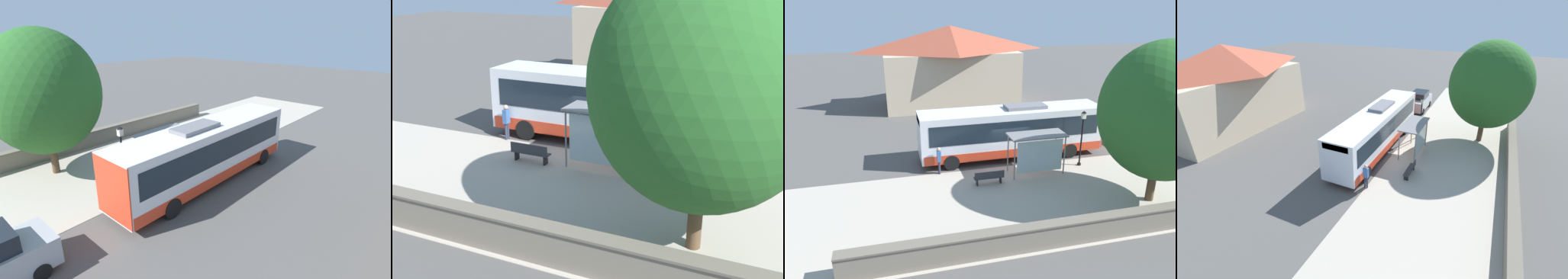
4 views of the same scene
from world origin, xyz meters
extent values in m
plane|color=#514F4C|center=(0.00, 0.00, 0.00)|extent=(120.00, 120.00, 0.00)
cube|color=#ADA393|center=(-4.50, 0.00, 0.01)|extent=(9.00, 44.00, 0.02)
cube|color=slate|center=(-8.55, 0.00, 0.56)|extent=(0.50, 20.00, 1.11)
cube|color=#685F52|center=(-8.55, 0.00, 1.15)|extent=(0.60, 20.00, 0.08)
cube|color=#C6B293|center=(16.04, 0.99, 2.69)|extent=(6.14, 12.92, 5.38)
pyramid|color=#9E4733|center=(16.04, 0.99, 6.59)|extent=(6.74, 13.52, 2.42)
cube|color=silver|center=(1.54, -0.49, 1.92)|extent=(2.47, 12.37, 2.94)
cube|color=black|center=(1.54, -0.49, 2.30)|extent=(2.51, 11.38, 1.29)
cube|color=red|center=(1.54, -0.49, 0.74)|extent=(2.51, 12.13, 0.59)
cube|color=red|center=(1.54, -6.65, 1.92)|extent=(2.51, 0.06, 2.82)
cube|color=black|center=(1.54, 5.65, 3.10)|extent=(1.85, 0.08, 0.41)
cube|color=slate|center=(1.54, -1.42, 3.50)|extent=(1.23, 2.72, 0.22)
cylinder|color=black|center=(0.39, 3.84, 0.50)|extent=(0.30, 1.00, 1.00)
cylinder|color=black|center=(2.70, 3.84, 0.50)|extent=(0.30, 1.00, 1.00)
cylinder|color=black|center=(0.39, -4.33, 0.50)|extent=(0.30, 1.00, 1.00)
cylinder|color=black|center=(2.70, -4.33, 0.50)|extent=(0.30, 1.00, 1.00)
cylinder|color=slate|center=(-0.71, -2.73, 1.24)|extent=(0.08, 0.08, 2.49)
cylinder|color=slate|center=(-0.71, 0.47, 1.24)|extent=(0.08, 0.08, 2.49)
cylinder|color=slate|center=(-1.98, -2.73, 1.24)|extent=(0.08, 0.08, 2.49)
cylinder|color=slate|center=(-1.98, 0.47, 1.24)|extent=(0.08, 0.08, 2.49)
cube|color=slate|center=(-1.34, -1.13, 2.53)|extent=(1.56, 3.50, 0.08)
cube|color=silver|center=(-1.96, -1.13, 1.37)|extent=(0.03, 2.88, 1.99)
cylinder|color=#2D3347|center=(-0.09, 4.68, 0.42)|extent=(0.12, 0.12, 0.84)
cylinder|color=#2D3347|center=(0.07, 4.68, 0.42)|extent=(0.12, 0.12, 0.84)
cube|color=#38609E|center=(-0.01, 4.68, 1.18)|extent=(0.34, 0.22, 0.68)
sphere|color=tan|center=(-0.01, 4.68, 1.64)|extent=(0.23, 0.23, 0.23)
cube|color=#333338|center=(-2.13, 2.09, 0.45)|extent=(0.40, 1.77, 0.06)
cube|color=#333338|center=(-2.30, 2.09, 0.68)|extent=(0.04, 1.77, 0.40)
cube|color=black|center=(-2.13, 1.38, 0.23)|extent=(0.32, 0.06, 0.45)
cube|color=black|center=(-2.13, 2.80, 0.23)|extent=(0.32, 0.06, 0.45)
cylinder|color=black|center=(-1.00, -4.34, 0.08)|extent=(0.24, 0.24, 0.16)
cylinder|color=black|center=(-1.00, -4.34, 1.60)|extent=(0.10, 0.10, 3.21)
cube|color=silver|center=(-1.00, -4.34, 3.38)|extent=(0.24, 0.24, 0.35)
pyramid|color=black|center=(-1.00, -4.34, 3.63)|extent=(0.28, 0.28, 0.14)
cylinder|color=brown|center=(-6.05, -5.83, 1.61)|extent=(0.43, 0.43, 3.22)
ellipsoid|color=#265B23|center=(-6.05, -5.83, 4.99)|extent=(6.43, 6.43, 7.07)
cube|color=#9EA0A8|center=(1.16, -11.49, 0.82)|extent=(1.89, 4.53, 1.09)
cube|color=black|center=(1.16, -11.61, 1.71)|extent=(1.61, 2.35, 0.68)
cylinder|color=black|center=(0.26, -10.02, 0.32)|extent=(0.22, 0.64, 0.64)
cylinder|color=black|center=(2.06, -10.02, 0.32)|extent=(0.22, 0.64, 0.64)
cylinder|color=black|center=(2.06, -12.96, 0.32)|extent=(0.22, 0.64, 0.64)
camera|label=1|loc=(11.72, -12.68, 8.35)|focal=28.00mm
camera|label=2|loc=(-19.01, -8.22, 7.91)|focal=45.00mm
camera|label=3|loc=(-21.41, 7.53, 10.30)|focal=35.00mm
camera|label=4|loc=(-6.36, 17.11, 10.57)|focal=24.00mm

